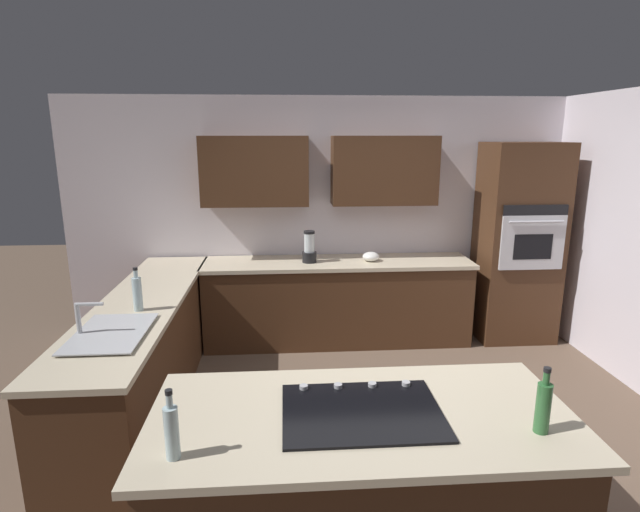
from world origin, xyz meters
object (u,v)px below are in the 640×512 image
Objects in this scene: cooktop at (362,411)px; second_bottle at (543,406)px; mixing_bowl at (371,257)px; wall_oven at (518,243)px; blender at (309,249)px; sink_unit at (110,332)px; dish_soap_bottle at (137,293)px; oil_bottle at (172,431)px.

second_bottle is (-0.78, 0.22, 0.12)m from cooktop.
wall_oven is at bearing -179.20° from mixing_bowl.
second_bottle is at bearing 105.62° from blender.
blender reaches higher than sink_unit.
cooktop is 2.43× the size of second_bottle.
second_bottle is at bearing 94.19° from mixing_bowl.
dish_soap_bottle is (1.37, 1.39, -0.00)m from blender.
oil_bottle is (2.98, 3.25, -0.04)m from wall_oven.
sink_unit is 2.11× the size of blender.
second_bottle is at bearing 66.66° from wall_oven.
sink_unit is 0.50m from dish_soap_bottle.
sink_unit is at bearing 41.92° from mixing_bowl.
wall_oven is 4.14m from sink_unit.
wall_oven reaches higher than blender.
cooktop is 2.14m from dish_soap_bottle.
oil_bottle is at bearing 66.88° from mixing_bowl.
dish_soap_bottle reaches higher than sink_unit.
blender reaches higher than mixing_bowl.
wall_oven is at bearing -179.43° from blender.
dish_soap_bottle reaches higher than second_bottle.
mixing_bowl is at bearing -113.12° from oil_bottle.
mixing_bowl is (1.60, 0.02, -0.12)m from wall_oven.
cooktop is at bearing 91.99° from blender.
dish_soap_bottle is at bearing -70.70° from oil_bottle.
dish_soap_bottle reaches higher than blender.
cooktop is 4.32× the size of mixing_bowl.
blender is (0.10, -2.94, 0.14)m from cooktop.
wall_oven reaches higher than cooktop.
wall_oven is 6.40× the size of blender.
mixing_bowl is at bearing -85.81° from second_bottle.
mixing_bowl is 0.52× the size of dish_soap_bottle.
blender is 0.99× the size of dish_soap_bottle.
mixing_bowl is at bearing 180.00° from blender.
oil_bottle is (-0.64, 1.84, -0.01)m from dish_soap_bottle.
oil_bottle is at bearing 47.48° from wall_oven.
mixing_bowl is 3.51m from oil_bottle.
blender is at bearing -88.01° from cooktop.
wall_oven reaches higher than dish_soap_bottle.
dish_soap_bottle is 1.09× the size of oil_bottle.
blender is at bearing -127.43° from sink_unit.
second_bottle is at bearing 150.92° from sink_unit.
blender is (2.25, 0.02, -0.02)m from wall_oven.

